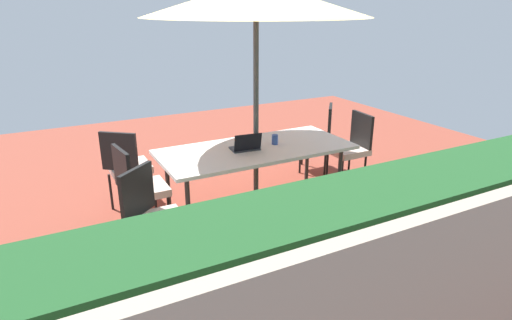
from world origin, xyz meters
The scene contains 11 objects.
ground_plane centered at (0.00, 0.00, -0.01)m, with size 10.00×10.00×0.02m, color brown.
hedge_row centered at (0.00, 2.35, 0.62)m, with size 6.30×0.64×1.24m, color #1E4C23.
dining_table centered at (0.00, 0.00, 0.71)m, with size 2.25×1.00×0.76m.
patio_umbrella centered at (0.00, 0.00, 2.36)m, with size 2.41×2.41×2.56m.
chair_west centered at (-1.46, -0.04, 0.55)m, with size 0.48×0.47×0.98m.
chair_northeast centered at (1.43, 0.72, 0.55)m, with size 0.58×0.58×0.98m.
chair_southeast centered at (1.34, -0.73, 0.55)m, with size 0.58×0.58×0.98m.
chair_southwest centered at (-1.39, -0.68, 0.55)m, with size 0.58×0.58×0.98m.
chair_east centered at (1.38, -0.03, 0.55)m, with size 0.49×0.48×0.98m.
laptop centered at (0.14, 0.02, 0.81)m, with size 0.35×0.28×0.21m.
cup centered at (-0.26, -0.01, 0.82)m, with size 0.07×0.07×0.12m, color #334C99.
Camera 1 is at (2.23, 4.21, 2.33)m, focal length 30.31 mm.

